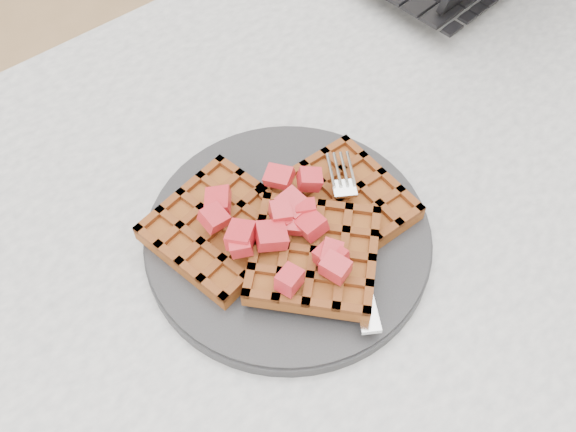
{
  "coord_description": "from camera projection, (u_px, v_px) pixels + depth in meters",
  "views": [
    {
      "loc": [
        -0.26,
        -0.21,
        1.24
      ],
      "look_at": [
        -0.07,
        0.03,
        0.79
      ],
      "focal_mm": 40.0,
      "sensor_mm": 36.0,
      "label": 1
    }
  ],
  "objects": [
    {
      "name": "table",
      "position": [
        355.0,
        286.0,
        0.68
      ],
      "size": [
        1.2,
        0.8,
        0.75
      ],
      "color": "silver",
      "rests_on": "ground"
    },
    {
      "name": "plate",
      "position": [
        288.0,
        237.0,
        0.57
      ],
      "size": [
        0.25,
        0.25,
        0.02
      ],
      "primitive_type": "cylinder",
      "color": "#242426",
      "rests_on": "table"
    },
    {
      "name": "waffles",
      "position": [
        291.0,
        227.0,
        0.55
      ],
      "size": [
        0.21,
        0.21,
        0.03
      ],
      "color": "brown",
      "rests_on": "plate"
    },
    {
      "name": "strawberry_pile",
      "position": [
        288.0,
        206.0,
        0.53
      ],
      "size": [
        0.15,
        0.15,
        0.02
      ],
      "primitive_type": null,
      "color": "maroon",
      "rests_on": "waffles"
    },
    {
      "name": "fork",
      "position": [
        349.0,
        232.0,
        0.55
      ],
      "size": [
        0.12,
        0.17,
        0.02
      ],
      "primitive_type": null,
      "rotation": [
        0.0,
        0.0,
        -0.56
      ],
      "color": "silver",
      "rests_on": "plate"
    }
  ]
}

